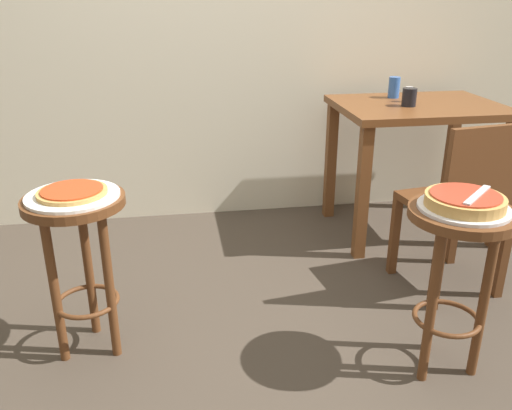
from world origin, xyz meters
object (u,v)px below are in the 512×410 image
dining_table (416,127)px  cup_near_edge (409,97)px  cup_far_edge (394,87)px  stool_foreground (456,254)px  serving_plate_foreground (464,208)px  pizza_foreground (465,200)px  pizza_middle (72,192)px  serving_plate_middle (73,196)px  wooden_chair (463,202)px  pizza_server_knife (477,195)px  condiment_shaker (409,94)px  stool_middle (79,240)px

dining_table → cup_near_edge: cup_near_edge is taller
dining_table → cup_far_edge: bearing=112.5°
stool_foreground → serving_plate_foreground: serving_plate_foreground is taller
pizza_foreground → pizza_middle: 1.40m
serving_plate_middle → dining_table: dining_table is taller
wooden_chair → serving_plate_middle: bearing=-173.5°
dining_table → wooden_chair: size_ratio=1.07×
wooden_chair → pizza_server_knife: size_ratio=3.86×
pizza_foreground → condiment_shaker: 1.35m
pizza_foreground → pizza_server_knife: 0.04m
cup_near_edge → pizza_middle: bearing=-153.2°
stool_foreground → condiment_shaker: bearing=74.7°
stool_foreground → serving_plate_middle: serving_plate_middle is taller
stool_foreground → condiment_shaker: size_ratio=7.91×
condiment_shaker → stool_foreground: bearing=-105.3°
serving_plate_middle → cup_far_edge: bearing=32.9°
stool_foreground → stool_middle: 1.40m
serving_plate_middle → wooden_chair: 1.70m
serving_plate_foreground → pizza_foreground: pizza_foreground is taller
wooden_chair → stool_foreground: bearing=-121.1°
cup_far_edge → pizza_middle: bearing=-147.1°
serving_plate_middle → dining_table: 1.97m
stool_foreground → pizza_server_knife: pizza_server_knife is taller
stool_middle → pizza_server_knife: bearing=-14.5°
cup_near_edge → cup_far_edge: cup_far_edge is taller
dining_table → wooden_chair: (-0.08, -0.71, -0.17)m
cup_far_edge → pizza_server_knife: cup_far_edge is taller
serving_plate_foreground → cup_near_edge: cup_near_edge is taller
stool_middle → cup_near_edge: size_ratio=6.83×
serving_plate_foreground → dining_table: dining_table is taller
stool_middle → cup_far_edge: (1.68, 1.09, 0.35)m
pizza_foreground → cup_near_edge: 1.23m
stool_foreground → dining_table: (0.40, 1.24, 0.15)m
dining_table → stool_middle: bearing=-152.8°
pizza_foreground → pizza_server_knife: pizza_server_knife is taller
wooden_chair → dining_table: bearing=83.8°
dining_table → pizza_server_knife: (-0.37, -1.26, 0.09)m
stool_middle → condiment_shaker: 1.99m
condiment_shaker → wooden_chair: bearing=-92.8°
pizza_foreground → dining_table: 1.30m
dining_table → wooden_chair: wooden_chair is taller
pizza_middle → stool_middle: bearing=172.9°
serving_plate_foreground → stool_middle: size_ratio=0.47×
condiment_shaker → wooden_chair: (-0.04, -0.77, -0.35)m
wooden_chair → pizza_middle: bearing=-173.5°
cup_far_edge → stool_middle: bearing=-147.1°
pizza_middle → stool_foreground: bearing=-14.0°
stool_middle → pizza_server_knife: (1.39, -0.36, 0.24)m
serving_plate_middle → pizza_middle: bearing=0.0°
pizza_foreground → cup_far_edge: size_ratio=2.25×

